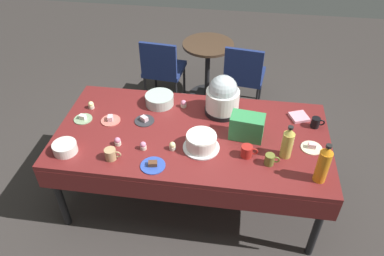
% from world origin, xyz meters
% --- Properties ---
extents(ground, '(9.00, 9.00, 0.00)m').
position_xyz_m(ground, '(0.00, 0.00, 0.00)').
color(ground, '#383330').
extents(potluck_table, '(2.20, 1.10, 0.75)m').
position_xyz_m(potluck_table, '(0.00, 0.00, 0.69)').
color(potluck_table, maroon).
rests_on(potluck_table, ground).
extents(frosted_layer_cake, '(0.28, 0.28, 0.13)m').
position_xyz_m(frosted_layer_cake, '(0.10, -0.17, 0.81)').
color(frosted_layer_cake, silver).
rests_on(frosted_layer_cake, potluck_table).
extents(slow_cooker, '(0.30, 0.30, 0.36)m').
position_xyz_m(slow_cooker, '(0.21, 0.31, 0.91)').
color(slow_cooker, black).
rests_on(slow_cooker, potluck_table).
extents(glass_salad_bowl, '(0.25, 0.25, 0.09)m').
position_xyz_m(glass_salad_bowl, '(-0.34, 0.36, 0.80)').
color(glass_salad_bowl, '#B2C6BC').
rests_on(glass_salad_bowl, potluck_table).
extents(ceramic_snack_bowl, '(0.18, 0.18, 0.08)m').
position_xyz_m(ceramic_snack_bowl, '(-0.92, -0.36, 0.79)').
color(ceramic_snack_bowl, silver).
rests_on(ceramic_snack_bowl, potluck_table).
extents(dessert_plate_cobalt, '(0.18, 0.18, 0.04)m').
position_xyz_m(dessert_plate_cobalt, '(-0.23, -0.41, 0.76)').
color(dessert_plate_cobalt, '#2D4CB2').
rests_on(dessert_plate_cobalt, potluck_table).
extents(dessert_plate_sage, '(0.15, 0.15, 0.05)m').
position_xyz_m(dessert_plate_sage, '(-0.94, 0.04, 0.76)').
color(dessert_plate_sage, '#8CA87F').
rests_on(dessert_plate_sage, potluck_table).
extents(dessert_plate_cream, '(0.16, 0.16, 0.05)m').
position_xyz_m(dessert_plate_cream, '(0.94, -0.05, 0.76)').
color(dessert_plate_cream, beige).
rests_on(dessert_plate_cream, potluck_table).
extents(dessert_plate_coral, '(0.16, 0.16, 0.05)m').
position_xyz_m(dessert_plate_coral, '(-0.70, 0.06, 0.76)').
color(dessert_plate_coral, '#E07266').
rests_on(dessert_plate_coral, potluck_table).
extents(dessert_plate_charcoal, '(0.17, 0.17, 0.05)m').
position_xyz_m(dessert_plate_charcoal, '(-0.42, 0.09, 0.76)').
color(dessert_plate_charcoal, '#2D2D33').
rests_on(dessert_plate_charcoal, potluck_table).
extents(cupcake_rose, '(0.05, 0.05, 0.07)m').
position_xyz_m(cupcake_rose, '(-0.12, -0.21, 0.78)').
color(cupcake_rose, beige).
rests_on(cupcake_rose, potluck_table).
extents(cupcake_vanilla, '(0.05, 0.05, 0.07)m').
position_xyz_m(cupcake_vanilla, '(-0.92, 0.21, 0.78)').
color(cupcake_vanilla, beige).
rests_on(cupcake_vanilla, potluck_table).
extents(cupcake_cocoa, '(0.05, 0.05, 0.07)m').
position_xyz_m(cupcake_cocoa, '(-0.13, 0.34, 0.78)').
color(cupcake_cocoa, beige).
rests_on(cupcake_cocoa, potluck_table).
extents(cupcake_lemon, '(0.05, 0.05, 0.07)m').
position_xyz_m(cupcake_lemon, '(-0.55, -0.22, 0.78)').
color(cupcake_lemon, beige).
rests_on(cupcake_lemon, potluck_table).
extents(cupcake_mint, '(0.05, 0.05, 0.07)m').
position_xyz_m(cupcake_mint, '(-0.34, -0.24, 0.78)').
color(cupcake_mint, beige).
rests_on(cupcake_mint, potluck_table).
extents(soda_bottle_ginger_ale, '(0.09, 0.09, 0.28)m').
position_xyz_m(soda_bottle_ginger_ale, '(0.73, -0.16, 0.88)').
color(soda_bottle_ginger_ale, gold).
rests_on(soda_bottle_ginger_ale, potluck_table).
extents(soda_bottle_orange_juice, '(0.09, 0.09, 0.32)m').
position_xyz_m(soda_bottle_orange_juice, '(0.95, -0.38, 0.90)').
color(soda_bottle_orange_juice, orange).
rests_on(soda_bottle_orange_juice, potluck_table).
extents(coffee_mug_olive, '(0.11, 0.07, 0.09)m').
position_xyz_m(coffee_mug_olive, '(0.61, -0.27, 0.79)').
color(coffee_mug_olive, olive).
rests_on(coffee_mug_olive, potluck_table).
extents(coffee_mug_black, '(0.11, 0.07, 0.09)m').
position_xyz_m(coffee_mug_black, '(0.99, 0.22, 0.79)').
color(coffee_mug_black, black).
rests_on(coffee_mug_black, potluck_table).
extents(coffee_mug_tan, '(0.13, 0.09, 0.09)m').
position_xyz_m(coffee_mug_tan, '(-0.55, -0.38, 0.79)').
color(coffee_mug_tan, tan).
rests_on(coffee_mug_tan, potluck_table).
extents(coffee_mug_red, '(0.13, 0.09, 0.09)m').
position_xyz_m(coffee_mug_red, '(0.45, -0.21, 0.80)').
color(coffee_mug_red, '#B2231E').
rests_on(coffee_mug_red, potluck_table).
extents(soda_carton, '(0.28, 0.19, 0.20)m').
position_xyz_m(soda_carton, '(0.43, 0.02, 0.85)').
color(soda_carton, '#338C4C').
rests_on(soda_carton, potluck_table).
extents(paper_napkin_stack, '(0.18, 0.18, 0.02)m').
position_xyz_m(paper_napkin_stack, '(0.87, 0.33, 0.76)').
color(paper_napkin_stack, pink).
rests_on(paper_napkin_stack, potluck_table).
extents(maroon_chair_left, '(0.48, 0.48, 0.85)m').
position_xyz_m(maroon_chair_left, '(-0.56, 1.43, 0.49)').
color(maroon_chair_left, navy).
rests_on(maroon_chair_left, ground).
extents(maroon_chair_right, '(0.49, 0.49, 0.85)m').
position_xyz_m(maroon_chair_right, '(0.39, 1.43, 0.49)').
color(maroon_chair_right, navy).
rests_on(maroon_chair_right, ground).
extents(round_cafe_table, '(0.60, 0.60, 0.72)m').
position_xyz_m(round_cafe_table, '(-0.05, 1.66, 0.50)').
color(round_cafe_table, '#473323').
rests_on(round_cafe_table, ground).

